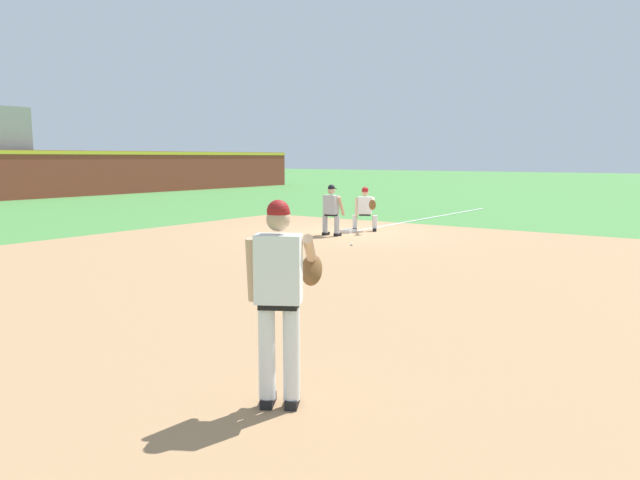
{
  "coord_description": "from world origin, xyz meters",
  "views": [
    {
      "loc": [
        -15.43,
        -10.02,
        2.22
      ],
      "look_at": [
        -7.92,
        -4.63,
        0.99
      ],
      "focal_mm": 35.0,
      "sensor_mm": 36.0,
      "label": 1
    }
  ],
  "objects_px": {
    "first_base_bag": "(348,231)",
    "first_baseman": "(365,207)",
    "baserunner": "(331,208)",
    "baseball": "(352,244)",
    "pitcher": "(281,291)"
  },
  "relations": [
    {
      "from": "first_baseman",
      "to": "baserunner",
      "type": "distance_m",
      "value": 1.5
    },
    {
      "from": "first_base_bag",
      "to": "first_baseman",
      "type": "xyz_separation_m",
      "value": [
        0.55,
        -0.25,
        0.69
      ]
    },
    {
      "from": "pitcher",
      "to": "first_baseman",
      "type": "height_order",
      "value": "pitcher"
    },
    {
      "from": "pitcher",
      "to": "baserunner",
      "type": "distance_m",
      "value": 12.26
    },
    {
      "from": "baseball",
      "to": "baserunner",
      "type": "bearing_deg",
      "value": 48.78
    },
    {
      "from": "first_base_bag",
      "to": "baseball",
      "type": "height_order",
      "value": "first_base_bag"
    },
    {
      "from": "first_base_bag",
      "to": "pitcher",
      "type": "height_order",
      "value": "pitcher"
    },
    {
      "from": "baseball",
      "to": "first_baseman",
      "type": "height_order",
      "value": "first_baseman"
    },
    {
      "from": "first_base_bag",
      "to": "first_baseman",
      "type": "distance_m",
      "value": 0.91
    },
    {
      "from": "pitcher",
      "to": "first_baseman",
      "type": "relative_size",
      "value": 1.39
    },
    {
      "from": "pitcher",
      "to": "first_baseman",
      "type": "xyz_separation_m",
      "value": [
        11.81,
        6.36,
        -0.33
      ]
    },
    {
      "from": "first_base_bag",
      "to": "first_baseman",
      "type": "relative_size",
      "value": 0.28
    },
    {
      "from": "first_base_bag",
      "to": "baserunner",
      "type": "height_order",
      "value": "baserunner"
    },
    {
      "from": "baserunner",
      "to": "baseball",
      "type": "bearing_deg",
      "value": -131.22
    },
    {
      "from": "pitcher",
      "to": "baserunner",
      "type": "bearing_deg",
      "value": 32.52
    }
  ]
}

